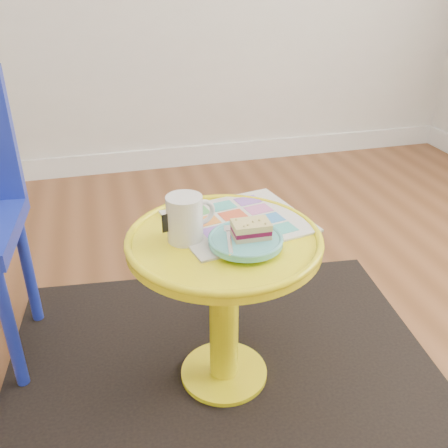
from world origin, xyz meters
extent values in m
cube|color=white|center=(0.00, 1.99, 0.06)|extent=(4.00, 0.02, 0.12)
cube|color=black|center=(0.08, 0.25, 0.00)|extent=(1.40, 1.22, 0.01)
cylinder|color=yellow|center=(0.08, 0.25, 0.01)|extent=(0.26, 0.26, 0.02)
cylinder|color=yellow|center=(0.08, 0.25, 0.24)|extent=(0.08, 0.08, 0.43)
cylinder|color=yellow|center=(0.08, 0.25, 0.47)|extent=(0.50, 0.50, 0.03)
cylinder|color=#1A2CAF|center=(-0.50, 0.37, 0.20)|extent=(0.04, 0.04, 0.40)
cylinder|color=#1A2CAF|center=(-0.47, 0.67, 0.20)|extent=(0.04, 0.04, 0.40)
cube|color=silver|center=(0.14, 0.33, 0.48)|extent=(0.40, 0.36, 0.01)
cylinder|color=silver|center=(-0.01, 0.27, 0.54)|extent=(0.09, 0.09, 0.12)
torus|color=silver|center=(0.03, 0.28, 0.55)|extent=(0.07, 0.03, 0.07)
cylinder|color=#D1B78C|center=(-0.01, 0.27, 0.59)|extent=(0.08, 0.08, 0.01)
cylinder|color=#59BBBD|center=(0.12, 0.19, 0.49)|extent=(0.07, 0.07, 0.01)
cylinder|color=#59BBBD|center=(0.12, 0.19, 0.50)|extent=(0.18, 0.18, 0.01)
cube|color=#D3BC8C|center=(0.14, 0.19, 0.51)|extent=(0.09, 0.06, 0.01)
cube|color=maroon|center=(0.14, 0.19, 0.52)|extent=(0.09, 0.06, 0.01)
cube|color=#EADB8C|center=(0.14, 0.19, 0.54)|extent=(0.09, 0.06, 0.02)
cube|color=silver|center=(0.08, 0.17, 0.51)|extent=(0.03, 0.11, 0.00)
cube|color=silver|center=(0.09, 0.24, 0.51)|extent=(0.03, 0.04, 0.00)
camera|label=1|loc=(-0.20, -0.83, 1.11)|focal=40.00mm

